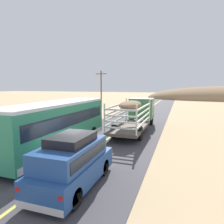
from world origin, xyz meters
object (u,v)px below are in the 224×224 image
bus (57,124)px  power_pole_mid (101,88)px  livestock_truck (138,111)px  suv_near (73,161)px

bus → power_pole_mid: size_ratio=1.40×
power_pole_mid → bus: bearing=-74.8°
livestock_truck → suv_near: bearing=-90.8°
suv_near → bus: bus is taller
livestock_truck → bus: (-3.73, -8.66, -0.04)m
suv_near → bus: (-3.54, 4.18, 0.60)m
livestock_truck → bus: bus is taller
suv_near → bus: 5.51m
bus → livestock_truck: bearing=66.7°
power_pole_mid → livestock_truck: bearing=-57.3°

